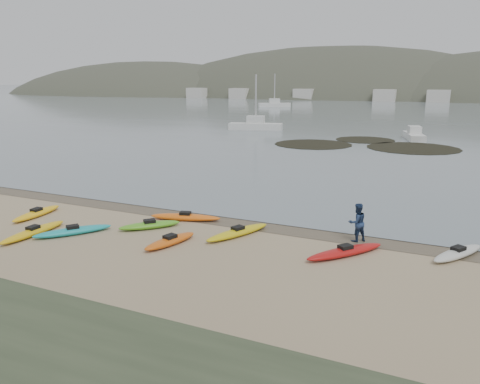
% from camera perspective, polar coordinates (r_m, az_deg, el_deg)
% --- Properties ---
extents(ground, '(600.00, 600.00, 0.00)m').
position_cam_1_polar(ground, '(24.58, 0.00, -3.40)').
color(ground, tan).
rests_on(ground, ground).
extents(wet_sand, '(60.00, 60.00, 0.00)m').
position_cam_1_polar(wet_sand, '(24.32, -0.30, -3.58)').
color(wet_sand, brown).
rests_on(wet_sand, ground).
extents(water, '(1200.00, 1200.00, 0.00)m').
position_cam_1_polar(water, '(321.56, 23.60, 11.14)').
color(water, slate).
rests_on(water, ground).
extents(kayaks, '(22.22, 8.85, 0.34)m').
position_cam_1_polar(kayaks, '(22.30, -7.32, -4.85)').
color(kayaks, gold).
rests_on(kayaks, ground).
extents(person_east, '(1.09, 1.08, 1.78)m').
position_cam_1_polar(person_east, '(21.78, 14.08, -3.62)').
color(person_east, navy).
rests_on(person_east, ground).
extents(kelp_mats, '(19.78, 14.38, 0.04)m').
position_cam_1_polar(kelp_mats, '(54.68, 15.17, 5.56)').
color(kelp_mats, black).
rests_on(kelp_mats, water).
extents(moored_boats, '(85.46, 70.46, 1.21)m').
position_cam_1_polar(moored_boats, '(95.66, 20.69, 8.71)').
color(moored_boats, silver).
rests_on(moored_boats, ground).
extents(far_town, '(199.00, 5.00, 4.00)m').
position_cam_1_polar(far_town, '(166.46, 23.97, 10.60)').
color(far_town, beige).
rests_on(far_town, ground).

